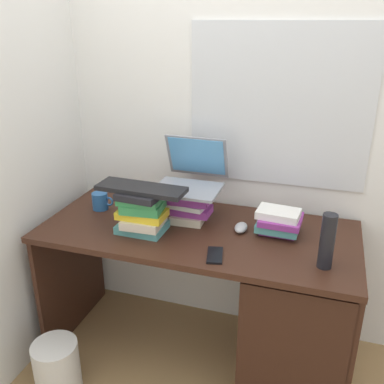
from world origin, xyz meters
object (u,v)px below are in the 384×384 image
Objects in this scene: mug at (100,201)px; wastebasket at (57,367)px; book_stack_keyboard_riser at (142,213)px; computer_mouse at (241,228)px; laptop at (191,175)px; book_stack_tall at (188,205)px; desk at (273,305)px; water_bottle at (327,241)px; keyboard at (141,189)px; book_stack_side at (279,221)px; cell_phone at (215,255)px.

mug is 0.85m from wastebasket.
book_stack_keyboard_riser is 2.28× the size of computer_mouse.
wastebasket is at bearing -128.90° from laptop.
laptop is (-0.01, 0.07, 0.14)m from book_stack_tall.
laptop is (-0.48, 0.18, 0.56)m from desk.
computer_mouse is at bearing -7.75° from book_stack_tall.
desk is 0.78m from book_stack_keyboard_riser.
water_bottle is at bearing -25.11° from laptop.
book_stack_tall is 0.15m from laptop.
book_stack_keyboard_riser is 0.88× the size of wastebasket.
wastebasket is at bearing -166.08° from water_bottle.
laptop is 0.81× the size of keyboard.
book_stack_tall is 2.28× the size of computer_mouse.
laptop reaches higher than computer_mouse.
book_stack_side is 0.52× the size of keyboard.
water_bottle is (0.68, -0.32, -0.10)m from laptop.
laptop reaches higher than keyboard.
book_stack_side reaches higher than cell_phone.
laptop is 1.42× the size of water_bottle.
laptop is at bearing 51.10° from wastebasket.
mug is at bearing 153.73° from keyboard.
book_stack_keyboard_riser reaches higher than book_stack_tall.
book_stack_keyboard_riser is at bearing -163.07° from book_stack_side.
cell_phone is (-0.23, -0.30, -0.06)m from book_stack_side.
book_stack_tall is 0.99× the size of water_bottle.
keyboard is 4.04× the size of computer_mouse.
desk is at bearing 26.35° from cell_phone.
laptop is 3.26× the size of computer_mouse.
water_bottle is at bearing -5.28° from cell_phone.
water_bottle is at bearing -34.41° from desk.
book_stack_side is at bearing 29.39° from wastebasket.
water_bottle is (0.84, -0.06, -0.11)m from keyboard.
book_stack_keyboard_riser reaches higher than cell_phone.
keyboard is at bearing 46.32° from wastebasket.
laptop is 0.31m from keyboard.
water_bottle is (0.22, -0.25, 0.06)m from book_stack_side.
book_stack_keyboard_riser is at bearing -121.49° from laptop.
book_stack_keyboard_riser reaches higher than desk.
computer_mouse is at bearing -168.85° from book_stack_side.
computer_mouse is at bearing 159.42° from desk.
mug is at bearing -170.07° from laptop.
book_stack_tall is at bearing 49.19° from book_stack_keyboard_riser.
book_stack_side is (0.62, 0.19, -0.04)m from book_stack_keyboard_riser.
keyboard reaches higher than book_stack_side.
book_stack_side reaches higher than wastebasket.
mug reaches higher than wastebasket.
book_stack_side is 1.79× the size of mug.
cell_phone is at bearing -127.45° from book_stack_side.
computer_mouse is 0.43× the size of water_bottle.
mug is (-0.33, 0.18, -0.18)m from keyboard.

